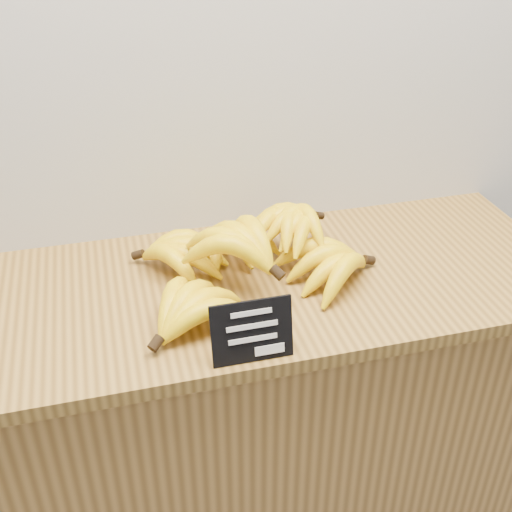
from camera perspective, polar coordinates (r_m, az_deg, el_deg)
name	(u,v)px	position (r m, az deg, el deg)	size (l,w,h in m)	color
counter	(251,439)	(1.67, -0.45, -15.96)	(1.36, 0.50, 0.90)	olive
counter_top	(250,286)	(1.36, -0.53, -2.68)	(1.38, 0.54, 0.03)	olive
chalkboard_sign	(252,332)	(1.12, -0.35, -6.74)	(0.15, 0.01, 0.12)	black
banana_pile	(249,256)	(1.32, -0.64, -0.03)	(0.53, 0.39, 0.13)	yellow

